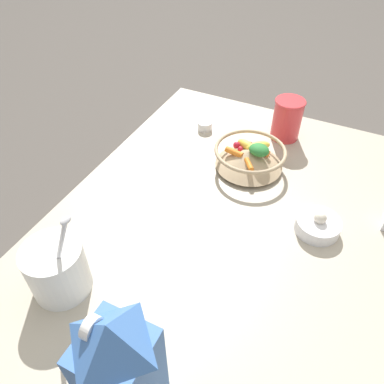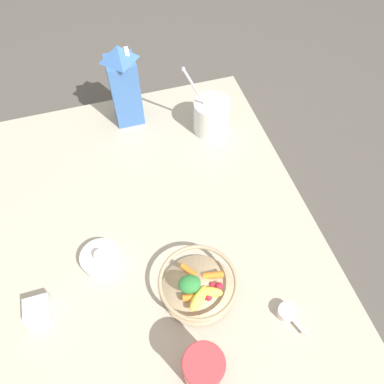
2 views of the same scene
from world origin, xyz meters
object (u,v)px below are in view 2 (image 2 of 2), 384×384
(milk_carton, at_px, (124,85))
(garlic_bowl, at_px, (100,258))
(drinking_cup, at_px, (203,369))
(yogurt_tub, at_px, (211,115))
(fruit_bowl, at_px, (198,285))
(spice_jar, at_px, (38,311))

(milk_carton, relative_size, garlic_bowl, 2.75)
(drinking_cup, bearing_deg, yogurt_tub, -19.70)
(drinking_cup, height_order, garlic_bowl, drinking_cup)
(yogurt_tub, bearing_deg, milk_carton, 62.03)
(fruit_bowl, distance_m, yogurt_tub, 0.56)
(drinking_cup, height_order, spice_jar, drinking_cup)
(drinking_cup, bearing_deg, fruit_bowl, -14.12)
(milk_carton, xyz_separation_m, garlic_bowl, (-0.50, 0.18, -0.12))
(milk_carton, height_order, drinking_cup, milk_carton)
(spice_jar, bearing_deg, drinking_cup, -125.73)
(yogurt_tub, bearing_deg, drinking_cup, 160.30)
(yogurt_tub, height_order, drinking_cup, yogurt_tub)
(spice_jar, bearing_deg, milk_carton, -29.61)
(milk_carton, height_order, spice_jar, milk_carton)
(fruit_bowl, distance_m, drinking_cup, 0.19)
(milk_carton, xyz_separation_m, drinking_cup, (-0.84, 0.00, -0.08))
(spice_jar, height_order, garlic_bowl, garlic_bowl)
(fruit_bowl, height_order, garlic_bowl, fruit_bowl)
(milk_carton, distance_m, spice_jar, 0.70)
(fruit_bowl, distance_m, milk_carton, 0.66)
(fruit_bowl, xyz_separation_m, milk_carton, (0.65, 0.04, 0.10))
(fruit_bowl, relative_size, garlic_bowl, 1.90)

